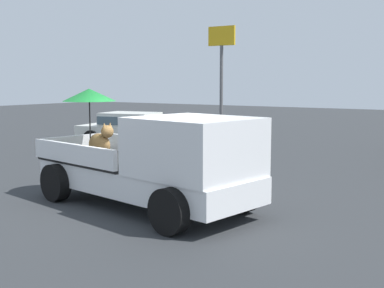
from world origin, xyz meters
TOP-DOWN VIEW (x-y plane):
  - ground_plane at (0.00, 0.00)m, footprint 80.00×80.00m
  - pickup_truck_main at (0.40, -0.07)m, footprint 5.30×2.96m
  - parked_sedan_near at (-6.54, 7.42)m, footprint 4.56×2.59m
  - motel_sign at (-5.64, 12.99)m, footprint 1.40×0.16m

SIDE VIEW (x-z plane):
  - ground_plane at x=0.00m, z-range 0.00..0.00m
  - parked_sedan_near at x=-6.54m, z-range 0.08..1.41m
  - pickup_truck_main at x=0.40m, z-range -0.23..2.17m
  - motel_sign at x=-5.64m, z-range 1.05..6.19m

